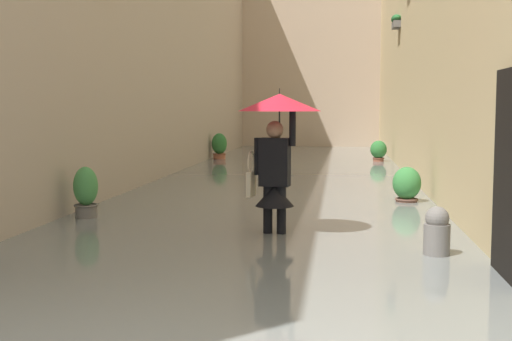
{
  "coord_description": "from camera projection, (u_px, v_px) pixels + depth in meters",
  "views": [
    {
      "loc": [
        -1.22,
        3.16,
        1.83
      ],
      "look_at": [
        -0.16,
        -5.4,
        1.02
      ],
      "focal_mm": 47.37,
      "sensor_mm": 36.0,
      "label": 1
    }
  ],
  "objects": [
    {
      "name": "flood_water",
      "position": [
        286.0,
        181.0,
        15.8
      ],
      "size": [
        6.49,
        31.02,
        0.21
      ],
      "primitive_type": "cube",
      "color": "slate",
      "rests_on": "ground_plane"
    },
    {
      "name": "potted_plant_far_right",
      "position": [
        219.0,
        148.0,
        21.31
      ],
      "size": [
        0.48,
        0.48,
        1.02
      ],
      "color": "#9E563D",
      "rests_on": "ground_plane"
    },
    {
      "name": "person_wading",
      "position": [
        277.0,
        135.0,
        8.6
      ],
      "size": [
        1.06,
        1.06,
        2.07
      ],
      "color": "black",
      "rests_on": "ground_plane"
    },
    {
      "name": "ground_plane",
      "position": [
        286.0,
        186.0,
        15.81
      ],
      "size": [
        62.56,
        62.56,
        0.0
      ],
      "primitive_type": "plane",
      "color": "gray"
    },
    {
      "name": "mooring_bollard",
      "position": [
        437.0,
        240.0,
        7.43
      ],
      "size": [
        0.29,
        0.29,
        0.75
      ],
      "color": "slate",
      "rests_on": "ground_plane"
    },
    {
      "name": "building_facade_far",
      "position": [
        312.0,
        28.0,
        28.58
      ],
      "size": [
        9.29,
        1.8,
        10.4
      ],
      "primitive_type": "cube",
      "color": "tan",
      "rests_on": "ground_plane"
    },
    {
      "name": "potted_plant_near_left",
      "position": [
        378.0,
        152.0,
        20.38
      ],
      "size": [
        0.49,
        0.49,
        0.84
      ],
      "color": "brown",
      "rests_on": "ground_plane"
    },
    {
      "name": "potted_plant_mid_left",
      "position": [
        407.0,
        188.0,
        11.64
      ],
      "size": [
        0.49,
        0.49,
        0.81
      ],
      "color": "brown",
      "rests_on": "ground_plane"
    },
    {
      "name": "potted_plant_near_right",
      "position": [
        86.0,
        197.0,
        9.97
      ],
      "size": [
        0.36,
        0.36,
        0.96
      ],
      "color": "#66605B",
      "rests_on": "ground_plane"
    }
  ]
}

